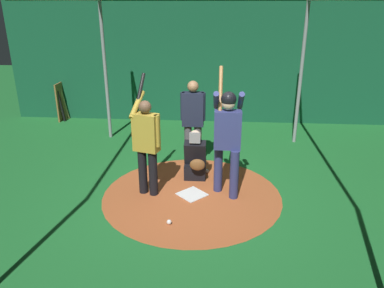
{
  "coord_description": "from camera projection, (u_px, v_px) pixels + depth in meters",
  "views": [
    {
      "loc": [
        5.66,
        0.43,
        3.14
      ],
      "look_at": [
        0.0,
        0.0,
        0.95
      ],
      "focal_mm": 34.56,
      "sensor_mm": 36.0,
      "label": 1
    }
  ],
  "objects": [
    {
      "name": "ground_plane",
      "position": [
        192.0,
        195.0,
        6.42
      ],
      "size": [
        26.7,
        26.7,
        0.0
      ],
      "primitive_type": "plane",
      "color": "#1E6B2D"
    },
    {
      "name": "dirt_circle",
      "position": [
        192.0,
        195.0,
        6.42
      ],
      "size": [
        3.08,
        3.08,
        0.01
      ],
      "primitive_type": "cylinder",
      "color": "#AD562D",
      "rests_on": "ground"
    },
    {
      "name": "home_plate",
      "position": [
        192.0,
        194.0,
        6.42
      ],
      "size": [
        0.59,
        0.59,
        0.01
      ],
      "primitive_type": "cube",
      "rotation": [
        0.0,
        0.0,
        0.79
      ],
      "color": "white",
      "rests_on": "dirt_circle"
    },
    {
      "name": "batter",
      "position": [
        227.0,
        134.0,
        6.07
      ],
      "size": [
        0.68,
        0.49,
        2.15
      ],
      "color": "navy",
      "rests_on": "ground"
    },
    {
      "name": "catcher",
      "position": [
        195.0,
        160.0,
        6.92
      ],
      "size": [
        0.58,
        0.4,
        0.96
      ],
      "color": "black",
      "rests_on": "ground"
    },
    {
      "name": "umpire",
      "position": [
        193.0,
        119.0,
        7.3
      ],
      "size": [
        0.22,
        0.49,
        1.74
      ],
      "color": "#4C4C51",
      "rests_on": "ground"
    },
    {
      "name": "visitor",
      "position": [
        146.0,
        141.0,
        6.15
      ],
      "size": [
        0.63,
        0.51,
        2.04
      ],
      "rotation": [
        0.0,
        0.0,
        -0.29
      ],
      "color": "black",
      "rests_on": "ground"
    },
    {
      "name": "back_wall",
      "position": [
        204.0,
        58.0,
        9.89
      ],
      "size": [
        0.22,
        10.7,
        3.45
      ],
      "color": "#145133",
      "rests_on": "ground"
    },
    {
      "name": "cage_frame",
      "position": [
        192.0,
        65.0,
        5.62
      ],
      "size": [
        5.7,
        4.57,
        3.23
      ],
      "color": "gray",
      "rests_on": "ground"
    },
    {
      "name": "bat_rack",
      "position": [
        62.0,
        102.0,
        10.39
      ],
      "size": [
        0.58,
        0.2,
        1.05
      ],
      "color": "olive",
      "rests_on": "ground"
    },
    {
      "name": "baseball_0",
      "position": [
        207.0,
        171.0,
        7.23
      ],
      "size": [
        0.07,
        0.07,
        0.07
      ],
      "primitive_type": "sphere",
      "color": "white",
      "rests_on": "dirt_circle"
    },
    {
      "name": "baseball_1",
      "position": [
        169.0,
        222.0,
        5.56
      ],
      "size": [
        0.07,
        0.07,
        0.07
      ],
      "primitive_type": "sphere",
      "color": "white",
      "rests_on": "dirt_circle"
    },
    {
      "name": "baseball_2",
      "position": [
        151.0,
        189.0,
        6.53
      ],
      "size": [
        0.07,
        0.07,
        0.07
      ],
      "primitive_type": "sphere",
      "color": "white",
      "rests_on": "dirt_circle"
    }
  ]
}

